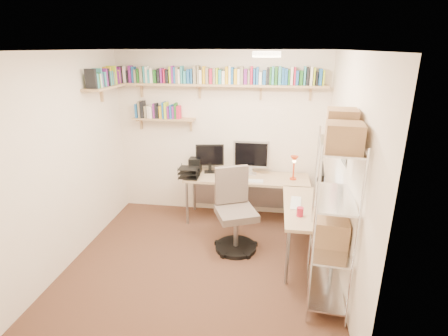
{
  "coord_description": "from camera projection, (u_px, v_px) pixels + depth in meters",
  "views": [
    {
      "loc": [
        0.81,
        -3.66,
        2.53
      ],
      "look_at": [
        0.2,
        0.55,
        1.05
      ],
      "focal_mm": 28.0,
      "sensor_mm": 36.0,
      "label": 1
    }
  ],
  "objects": [
    {
      "name": "wall_shelves",
      "position": [
        189.0,
        84.0,
        4.97
      ],
      "size": [
        3.12,
        1.09,
        0.8
      ],
      "color": "tan",
      "rests_on": "ground"
    },
    {
      "name": "corner_desk",
      "position": [
        253.0,
        184.0,
        4.95
      ],
      "size": [
        2.09,
        1.8,
        1.23
      ],
      "color": "tan",
      "rests_on": "ground"
    },
    {
      "name": "ground",
      "position": [
        202.0,
        261.0,
        4.37
      ],
      "size": [
        3.2,
        3.2,
        0.0
      ],
      "primitive_type": "plane",
      "color": "#3F291B",
      "rests_on": "ground"
    },
    {
      "name": "office_chair",
      "position": [
        235.0,
        216.0,
        4.54
      ],
      "size": [
        0.63,
        0.63,
        1.08
      ],
      "rotation": [
        0.0,
        0.0,
        0.41
      ],
      "color": "black",
      "rests_on": "ground"
    },
    {
      "name": "room_shell",
      "position": [
        200.0,
        141.0,
        3.86
      ],
      "size": [
        3.24,
        3.04,
        2.52
      ],
      "color": "#F5E2C7",
      "rests_on": "ground"
    },
    {
      "name": "wire_rack",
      "position": [
        337.0,
        183.0,
        3.28
      ],
      "size": [
        0.44,
        0.8,
        1.99
      ],
      "rotation": [
        0.0,
        0.0,
        -0.09
      ],
      "color": "silver",
      "rests_on": "ground"
    }
  ]
}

